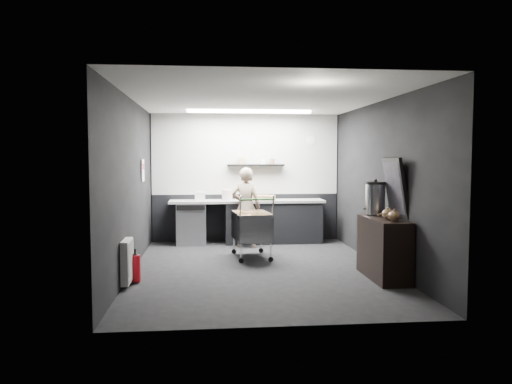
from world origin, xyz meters
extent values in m
plane|color=black|center=(0.00, 0.00, 0.00)|extent=(5.50, 5.50, 0.00)
plane|color=white|center=(0.00, 0.00, 2.70)|extent=(5.50, 5.50, 0.00)
plane|color=black|center=(0.00, 2.75, 1.35)|extent=(5.50, 0.00, 5.50)
plane|color=black|center=(0.00, -2.75, 1.35)|extent=(5.50, 0.00, 5.50)
plane|color=black|center=(-2.00, 0.00, 1.35)|extent=(0.00, 5.50, 5.50)
plane|color=black|center=(2.00, 0.00, 1.35)|extent=(0.00, 5.50, 5.50)
cube|color=#B3B4AF|center=(0.00, 2.73, 1.85)|extent=(3.95, 0.02, 1.70)
cube|color=black|center=(0.00, 2.73, 0.50)|extent=(3.95, 0.02, 1.00)
cube|color=black|center=(0.20, 2.62, 1.62)|extent=(1.20, 0.22, 0.04)
cylinder|color=silver|center=(1.40, 2.72, 2.15)|extent=(0.20, 0.03, 0.20)
cube|color=white|center=(-1.98, 1.30, 1.55)|extent=(0.02, 0.30, 0.40)
cube|color=red|center=(-1.98, 1.30, 1.62)|extent=(0.02, 0.22, 0.10)
cube|color=silver|center=(-1.94, -0.90, 0.35)|extent=(0.10, 0.50, 0.60)
cube|color=white|center=(0.00, 1.85, 2.67)|extent=(2.40, 0.20, 0.04)
cube|color=black|center=(0.55, 2.42, 0.42)|extent=(2.00, 0.56, 0.85)
cube|color=#A9A9A4|center=(0.00, 2.42, 0.88)|extent=(3.20, 0.60, 0.05)
cube|color=#9EA0A5|center=(-1.15, 2.42, 0.42)|extent=(0.60, 0.58, 0.85)
cube|color=black|center=(-1.15, 2.12, 0.78)|extent=(0.56, 0.02, 0.10)
imported|color=beige|center=(-0.06, 1.97, 0.80)|extent=(0.66, 0.52, 1.59)
cube|color=silver|center=(-0.04, 0.89, 0.33)|extent=(0.67, 0.97, 0.02)
cube|color=silver|center=(-0.33, 0.89, 0.57)|extent=(0.10, 0.92, 0.49)
cube|color=silver|center=(0.24, 0.89, 0.57)|extent=(0.10, 0.92, 0.49)
cube|color=silver|center=(-0.04, 0.44, 0.57)|extent=(0.59, 0.07, 0.49)
cube|color=silver|center=(-0.04, 1.34, 0.57)|extent=(0.59, 0.07, 0.49)
cylinder|color=silver|center=(-0.30, 0.47, 0.18)|extent=(0.02, 0.02, 0.32)
cylinder|color=silver|center=(0.21, 0.47, 0.18)|extent=(0.02, 0.02, 0.32)
cylinder|color=silver|center=(-0.30, 1.31, 0.18)|extent=(0.02, 0.02, 0.32)
cylinder|color=silver|center=(0.21, 1.31, 0.18)|extent=(0.02, 0.02, 0.32)
cylinder|color=#278925|center=(-0.04, 0.38, 1.08)|extent=(0.60, 0.09, 0.03)
cube|color=olive|center=(-0.17, 1.00, 0.55)|extent=(0.29, 0.35, 0.41)
cube|color=olive|center=(0.11, 0.76, 0.53)|extent=(0.26, 0.32, 0.37)
cylinder|color=black|center=(-0.30, 0.47, 0.04)|extent=(0.09, 0.04, 0.09)
cylinder|color=black|center=(-0.30, 1.31, 0.04)|extent=(0.09, 0.04, 0.09)
cylinder|color=black|center=(0.21, 0.47, 0.04)|extent=(0.09, 0.04, 0.09)
cylinder|color=black|center=(0.21, 1.31, 0.04)|extent=(0.09, 0.04, 0.09)
cube|color=black|center=(1.76, -0.81, 0.45)|extent=(0.45, 1.19, 0.89)
cylinder|color=silver|center=(1.76, -0.41, 1.14)|extent=(0.30, 0.30, 0.46)
cylinder|color=black|center=(1.76, -0.41, 1.39)|extent=(0.30, 0.30, 0.04)
sphere|color=black|center=(1.76, -0.41, 1.43)|extent=(0.05, 0.05, 0.05)
ellipsoid|color=brown|center=(1.76, -0.96, 0.97)|extent=(0.18, 0.18, 0.14)
ellipsoid|color=brown|center=(1.76, -1.21, 0.97)|extent=(0.18, 0.18, 0.14)
cube|color=black|center=(1.94, -0.76, 1.34)|extent=(0.20, 0.69, 0.89)
cube|color=black|center=(1.92, -0.76, 1.34)|extent=(0.14, 0.60, 0.76)
cylinder|color=red|center=(-1.85, -0.72, 0.21)|extent=(0.14, 0.14, 0.38)
cone|color=black|center=(-1.85, -0.72, 0.42)|extent=(0.09, 0.09, 0.06)
cylinder|color=black|center=(-1.85, -0.72, 0.46)|extent=(0.03, 0.03, 0.06)
cube|color=#9F8154|center=(0.32, 2.37, 0.95)|extent=(0.58, 0.50, 0.10)
cylinder|color=beige|center=(-0.41, 2.42, 1.01)|extent=(0.22, 0.22, 0.22)
cube|color=silver|center=(-0.97, 2.37, 0.99)|extent=(0.21, 0.16, 0.18)
camera|label=1|loc=(-0.84, -7.85, 1.79)|focal=35.00mm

